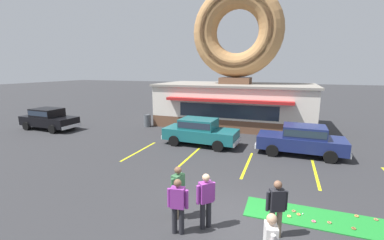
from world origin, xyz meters
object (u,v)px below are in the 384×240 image
at_px(car_navy, 302,139).
at_px(car_teal, 200,131).
at_px(pedestrian_beanie_man, 178,204).
at_px(car_black, 49,118).
at_px(pedestrian_blue_sweater_man, 276,206).
at_px(trash_bin, 147,120).
at_px(pedestrian_hooded_kid, 206,198).
at_px(pedestrian_clipboard_woman, 178,190).
at_px(golf_ball, 303,214).

height_order(car_navy, car_teal, same).
relative_size(car_teal, pedestrian_beanie_man, 2.87).
xyz_separation_m(car_black, pedestrian_beanie_man, (14.28, -8.27, 0.02)).
bearing_deg(pedestrian_blue_sweater_man, trash_bin, 133.20).
bearing_deg(car_navy, pedestrian_hooded_kid, -109.82).
xyz_separation_m(pedestrian_blue_sweater_man, pedestrian_hooded_kid, (-1.91, -0.25, 0.01)).
bearing_deg(pedestrian_blue_sweater_man, car_black, 155.97).
distance_m(pedestrian_blue_sweater_man, pedestrian_beanie_man, 2.66).
bearing_deg(car_black, pedestrian_clipboard_woman, -28.36).
distance_m(pedestrian_clipboard_woman, trash_bin, 13.22).
bearing_deg(car_black, pedestrian_beanie_man, -30.08).
bearing_deg(car_black, car_teal, 0.57).
xyz_separation_m(pedestrian_clipboard_woman, pedestrian_beanie_man, (0.30, -0.73, -0.03)).
bearing_deg(trash_bin, car_black, -152.63).
xyz_separation_m(car_teal, pedestrian_beanie_man, (2.17, -8.39, 0.02)).
distance_m(golf_ball, trash_bin, 14.57).
bearing_deg(pedestrian_hooded_kid, pedestrian_clipboard_woman, 167.72).
height_order(car_black, car_teal, same).
height_order(car_teal, trash_bin, car_teal).
bearing_deg(car_black, car_navy, 0.76).
bearing_deg(pedestrian_blue_sweater_man, golf_ball, 60.76).
height_order(pedestrian_beanie_man, trash_bin, pedestrian_beanie_man).
relative_size(car_navy, pedestrian_clipboard_woman, 2.76).
bearing_deg(pedestrian_beanie_man, pedestrian_hooded_kid, 39.00).
relative_size(car_navy, car_teal, 0.99).
xyz_separation_m(car_teal, pedestrian_hooded_kid, (2.81, -7.87, 0.04)).
height_order(car_navy, pedestrian_clipboard_woman, pedestrian_clipboard_woman).
bearing_deg(pedestrian_blue_sweater_man, pedestrian_clipboard_woman, -179.13).
xyz_separation_m(golf_ball, pedestrian_blue_sweater_man, (-0.79, -1.40, 0.86)).
bearing_deg(pedestrian_beanie_man, car_navy, 67.51).
relative_size(car_black, pedestrian_blue_sweater_man, 2.81).
bearing_deg(car_navy, pedestrian_blue_sweater_man, -97.16).
xyz_separation_m(car_teal, pedestrian_blue_sweater_man, (4.72, -7.62, 0.04)).
distance_m(golf_ball, car_teal, 8.35).
relative_size(pedestrian_hooded_kid, pedestrian_beanie_man, 1.02).
bearing_deg(car_teal, pedestrian_hooded_kid, -70.34).
xyz_separation_m(pedestrian_clipboard_woman, trash_bin, (-7.39, 10.95, -0.42)).
xyz_separation_m(car_navy, trash_bin, (-11.22, 3.17, -0.37)).
xyz_separation_m(car_navy, pedestrian_hooded_kid, (-2.88, -7.99, 0.04)).
height_order(car_teal, pedestrian_clipboard_woman, pedestrian_clipboard_woman).
distance_m(pedestrian_blue_sweater_man, trash_bin, 14.97).
bearing_deg(pedestrian_beanie_man, golf_ball, 33.10).
bearing_deg(car_navy, golf_ball, -91.69).
xyz_separation_m(golf_ball, car_black, (-17.61, 6.10, 0.82)).
relative_size(pedestrian_hooded_kid, trash_bin, 1.70).
bearing_deg(pedestrian_blue_sweater_man, car_navy, 82.84).
relative_size(car_teal, trash_bin, 4.75).
xyz_separation_m(pedestrian_blue_sweater_man, trash_bin, (-10.24, 10.91, -0.41)).
height_order(golf_ball, pedestrian_clipboard_woman, pedestrian_clipboard_woman).
height_order(car_navy, pedestrian_blue_sweater_man, pedestrian_blue_sweater_man).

